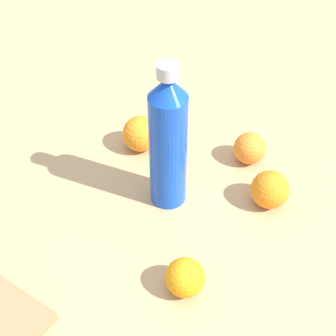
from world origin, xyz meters
name	(u,v)px	position (x,y,z in m)	size (l,w,h in m)	color
ground_plane	(168,184)	(0.00, 0.00, 0.00)	(2.40, 2.40, 0.00)	tan
water_bottle	(168,142)	(0.02, -0.03, 0.15)	(0.07, 0.07, 0.31)	blue
orange_0	(250,148)	(0.08, 0.17, 0.03)	(0.07, 0.07, 0.07)	orange
orange_1	(141,134)	(-0.12, 0.05, 0.04)	(0.08, 0.08, 0.08)	orange
orange_2	(185,277)	(0.19, -0.17, 0.03)	(0.07, 0.07, 0.07)	orange
orange_3	(270,190)	(0.18, 0.09, 0.04)	(0.08, 0.08, 0.08)	orange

